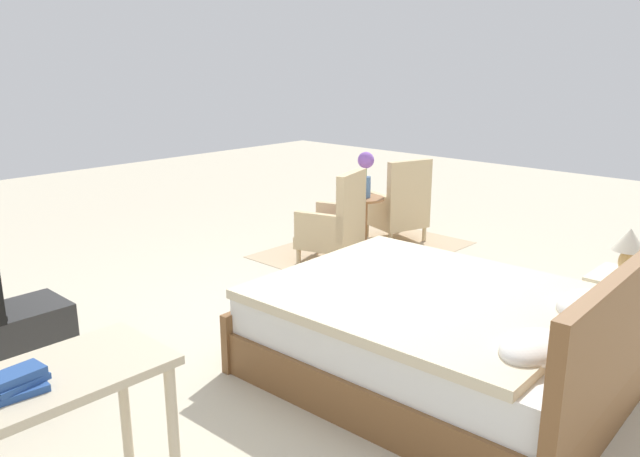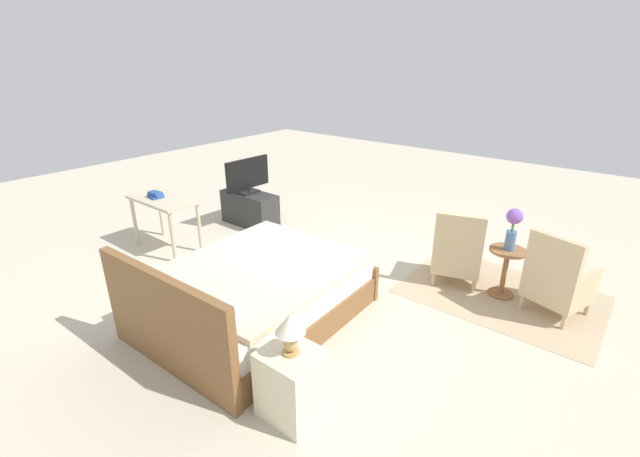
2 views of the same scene
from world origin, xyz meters
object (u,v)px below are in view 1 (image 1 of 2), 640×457
object	(u,v)px
armchair_by_window_right	(335,226)
book_stack	(18,382)
armchair_by_window_left	(399,207)
table_lamp	(629,245)
side_table	(365,217)
nightstand	(619,315)
vanity_desk	(40,404)
flower_vase	(366,170)
bed	(442,337)

from	to	relation	value
armchair_by_window_right	book_stack	distance (m)	4.03
armchair_by_window_left	table_lamp	world-z (taller)	armchair_by_window_left
side_table	book_stack	xyz separation A→B (m)	(4.20, 1.70, 0.42)
side_table	nightstand	bearing A→B (deg)	76.12
armchair_by_window_left	side_table	distance (m)	0.54
nightstand	table_lamp	size ratio (longest dim) A/B	1.71
armchair_by_window_right	table_lamp	size ratio (longest dim) A/B	2.79
book_stack	vanity_desk	bearing A→B (deg)	-151.10
armchair_by_window_left	book_stack	xyz separation A→B (m)	(4.73, 1.64, 0.40)
side_table	nightstand	distance (m)	2.88
armchair_by_window_left	vanity_desk	size ratio (longest dim) A/B	0.88
armchair_by_window_left	flower_vase	size ratio (longest dim) A/B	1.93
armchair_by_window_left	vanity_desk	xyz separation A→B (m)	(4.64, 1.59, 0.25)
table_lamp	book_stack	world-z (taller)	table_lamp
side_table	armchair_by_window_left	bearing A→B (deg)	173.90
side_table	flower_vase	distance (m)	0.51
bed	vanity_desk	xyz separation A→B (m)	(2.26, -0.47, 0.33)
flower_vase	table_lamp	xyz separation A→B (m)	(0.69, 2.80, -0.09)
armchair_by_window_left	side_table	bearing A→B (deg)	-6.10
nightstand	bed	bearing A→B (deg)	-30.17
bed	armchair_by_window_left	size ratio (longest dim) A/B	2.39
table_lamp	book_stack	size ratio (longest dim) A/B	1.53
bed	book_stack	distance (m)	2.43
bed	armchair_by_window_right	world-z (taller)	bed
flower_vase	bed	bearing A→B (deg)	48.84
armchair_by_window_left	armchair_by_window_right	size ratio (longest dim) A/B	1.00
bed	side_table	distance (m)	2.82
side_table	table_lamp	world-z (taller)	table_lamp
bed	armchair_by_window_left	xyz separation A→B (m)	(-2.39, -2.06, 0.08)
bed	book_stack	bearing A→B (deg)	-10.27
vanity_desk	book_stack	bearing A→B (deg)	28.90
bed	nightstand	distance (m)	1.35
table_lamp	flower_vase	bearing A→B (deg)	-103.87
armchair_by_window_right	table_lamp	xyz separation A→B (m)	(0.16, 2.74, 0.40)
side_table	flower_vase	bearing A→B (deg)	-135.00
nightstand	book_stack	size ratio (longest dim) A/B	2.61
bed	nightstand	xyz separation A→B (m)	(-1.16, 0.68, -0.02)
side_table	table_lamp	size ratio (longest dim) A/B	1.73
side_table	book_stack	world-z (taller)	book_stack
vanity_desk	nightstand	bearing A→B (deg)	161.44
armchair_by_window_right	flower_vase	xyz separation A→B (m)	(-0.53, -0.06, 0.48)
armchair_by_window_right	flower_vase	bearing A→B (deg)	-173.87
table_lamp	book_stack	distance (m)	3.68
nightstand	table_lamp	xyz separation A→B (m)	(0.00, 0.00, 0.50)
armchair_by_window_right	flower_vase	world-z (taller)	flower_vase
flower_vase	armchair_by_window_left	bearing A→B (deg)	173.90
armchair_by_window_right	bed	bearing A→B (deg)	57.38
bed	vanity_desk	size ratio (longest dim) A/B	2.12
bed	book_stack	xyz separation A→B (m)	(2.34, -0.42, 0.48)
nightstand	table_lamp	distance (m)	0.50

